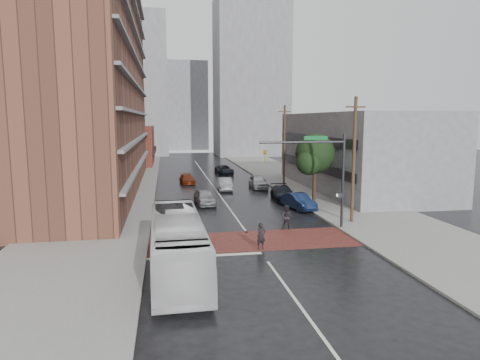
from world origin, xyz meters
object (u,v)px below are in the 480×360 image
object	(u,v)px
pedestrian_b	(287,217)
car_parked_mid	(283,193)
pedestrian_a	(261,236)
car_travel_c	(187,179)
car_travel_b	(225,184)
suv_travel	(224,170)
car_parked_far	(258,182)
transit_bus	(177,244)
car_parked_near	(299,201)
car_travel_a	(205,197)

from	to	relation	value
pedestrian_b	car_parked_mid	world-z (taller)	pedestrian_b
pedestrian_a	car_parked_mid	size ratio (longest dim) A/B	0.34
pedestrian_a	car_travel_c	world-z (taller)	pedestrian_a
car_travel_b	car_parked_mid	world-z (taller)	car_parked_mid
suv_travel	pedestrian_b	bearing A→B (deg)	-93.94
suv_travel	car_parked_far	distance (m)	14.16
transit_bus	car_parked_near	world-z (taller)	transit_bus
transit_bus	pedestrian_b	xyz separation A→B (m)	(8.41, 7.86, -0.67)
suv_travel	car_parked_mid	bearing A→B (deg)	-86.17
car_travel_c	car_parked_far	distance (m)	9.81
car_travel_b	car_travel_c	size ratio (longest dim) A/B	1.05
pedestrian_a	suv_travel	distance (m)	38.20
transit_bus	pedestrian_a	distance (m)	6.38
pedestrian_a	car_travel_c	xyz separation A→B (m)	(-3.22, 29.39, -0.26)
car_parked_mid	car_parked_near	bearing A→B (deg)	-83.84
car_travel_a	car_travel_c	xyz separation A→B (m)	(-0.97, 14.30, -0.15)
car_travel_c	car_parked_mid	xyz separation A→B (m)	(9.17, -13.17, 0.12)
car_travel_b	car_parked_mid	bearing A→B (deg)	-51.67
transit_bus	car_parked_mid	xyz separation A→B (m)	(11.32, 19.59, -0.88)
suv_travel	car_parked_far	world-z (taller)	car_parked_far
transit_bus	car_parked_mid	distance (m)	22.64
transit_bus	suv_travel	size ratio (longest dim) A/B	2.38
car_travel_a	car_parked_far	bearing A→B (deg)	47.33
car_travel_c	car_parked_near	world-z (taller)	car_parked_near
pedestrian_b	car_travel_b	xyz separation A→B (m)	(-2.17, 18.67, -0.21)
suv_travel	car_parked_near	distance (m)	26.80
pedestrian_b	car_parked_near	xyz separation A→B (m)	(3.11, 7.00, -0.20)
pedestrian_b	transit_bus	bearing A→B (deg)	-114.32
car_parked_mid	car_parked_far	xyz separation A→B (m)	(-0.90, 7.89, 0.07)
car_travel_b	car_parked_near	distance (m)	12.81
pedestrian_a	car_parked_mid	bearing A→B (deg)	52.94
car_travel_a	car_parked_far	distance (m)	11.60
car_travel_c	car_parked_mid	world-z (taller)	car_parked_mid
pedestrian_b	car_travel_c	size ratio (longest dim) A/B	0.45
pedestrian_a	car_travel_a	distance (m)	15.26
car_travel_a	car_parked_near	bearing A→B (deg)	-26.87
transit_bus	car_travel_c	world-z (taller)	transit_bus
pedestrian_b	car_parked_near	size ratio (longest dim) A/B	0.42
transit_bus	pedestrian_b	bearing A→B (deg)	41.83
car_travel_c	car_parked_far	bearing A→B (deg)	-38.22
car_travel_b	suv_travel	xyz separation A→B (m)	(1.95, 14.93, -0.05)
pedestrian_a	suv_travel	bearing A→B (deg)	68.84
car_parked_near	car_travel_b	bearing A→B (deg)	103.40
suv_travel	transit_bus	bearing A→B (deg)	-105.49
car_parked_near	car_parked_mid	bearing A→B (deg)	81.45
car_parked_mid	pedestrian_b	bearing A→B (deg)	-100.19
car_travel_a	car_parked_mid	distance (m)	8.27
pedestrian_b	car_travel_c	bearing A→B (deg)	126.70
transit_bus	car_parked_near	size ratio (longest dim) A/B	2.58
car_travel_c	suv_travel	xyz separation A→B (m)	(6.04, 8.70, 0.07)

